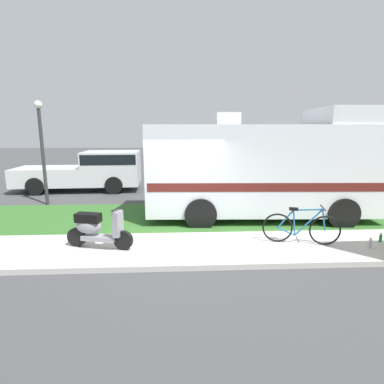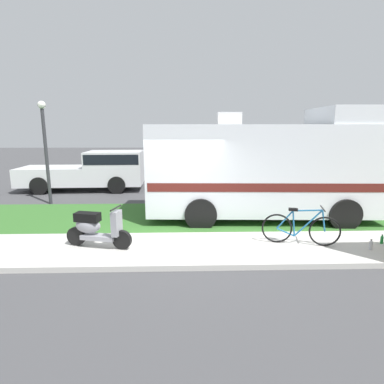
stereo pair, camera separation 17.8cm
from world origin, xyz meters
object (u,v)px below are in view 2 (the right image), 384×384
(pickup_truck_near, at_px, (95,169))
(bottle_spare, at_px, (371,245))
(pickup_truck_far, at_px, (235,161))
(street_lamp_post, at_px, (45,142))
(bicycle, at_px, (300,228))
(scooter, at_px, (96,228))
(motorhome_rv, at_px, (265,167))
(bottle_green, at_px, (382,240))

(pickup_truck_near, height_order, bottle_spare, pickup_truck_near)
(pickup_truck_far, bearing_deg, pickup_truck_near, -154.11)
(pickup_truck_far, bearing_deg, street_lamp_post, -142.41)
(bicycle, xyz_separation_m, bottle_spare, (1.48, -0.36, -0.29))
(scooter, distance_m, street_lamp_post, 5.89)
(street_lamp_post, bearing_deg, pickup_truck_near, 70.94)
(motorhome_rv, bearing_deg, bottle_green, -50.68)
(motorhome_rv, height_order, pickup_truck_far, motorhome_rv)
(scooter, relative_size, bicycle, 0.90)
(pickup_truck_near, distance_m, pickup_truck_far, 7.84)
(scooter, relative_size, street_lamp_post, 0.41)
(bicycle, xyz_separation_m, pickup_truck_far, (0.25, 10.87, 0.46))
(motorhome_rv, relative_size, bicycle, 4.02)
(scooter, distance_m, pickup_truck_near, 7.77)
(bottle_spare, height_order, street_lamp_post, street_lamp_post)
(motorhome_rv, bearing_deg, bicycle, -85.54)
(motorhome_rv, relative_size, street_lamp_post, 1.85)
(bicycle, bearing_deg, motorhome_rv, 94.46)
(pickup_truck_near, bearing_deg, motorhome_rv, -36.20)
(pickup_truck_near, xyz_separation_m, bottle_spare, (8.29, -7.81, -0.74))
(bottle_green, bearing_deg, motorhome_rv, 129.32)
(motorhome_rv, relative_size, pickup_truck_near, 1.25)
(motorhome_rv, xyz_separation_m, bottle_green, (2.16, -2.64, -1.40))
(motorhome_rv, bearing_deg, scooter, -149.66)
(pickup_truck_far, bearing_deg, motorhome_rv, -93.14)
(scooter, bearing_deg, street_lamp_post, 122.55)
(motorhome_rv, height_order, bottle_green, motorhome_rv)
(motorhome_rv, xyz_separation_m, bicycle, (0.20, -2.61, -1.11))
(motorhome_rv, xyz_separation_m, scooter, (-4.52, -2.64, -1.04))
(motorhome_rv, distance_m, bicycle, 2.85)
(bicycle, xyz_separation_m, pickup_truck_near, (-6.80, 7.44, 0.44))
(bottle_spare, bearing_deg, bicycle, 166.34)
(bicycle, relative_size, bottle_green, 7.69)
(pickup_truck_far, relative_size, bottle_spare, 22.48)
(pickup_truck_far, height_order, bottle_green, pickup_truck_far)
(bicycle, bearing_deg, street_lamp_post, 148.69)
(bottle_green, distance_m, street_lamp_post, 11.00)
(pickup_truck_near, bearing_deg, bottle_green, -40.45)
(motorhome_rv, relative_size, bottle_green, 30.91)
(street_lamp_post, bearing_deg, bottle_green, -26.00)
(bottle_green, bearing_deg, bicycle, 179.38)
(pickup_truck_far, xyz_separation_m, bottle_spare, (1.23, -11.23, -0.75))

